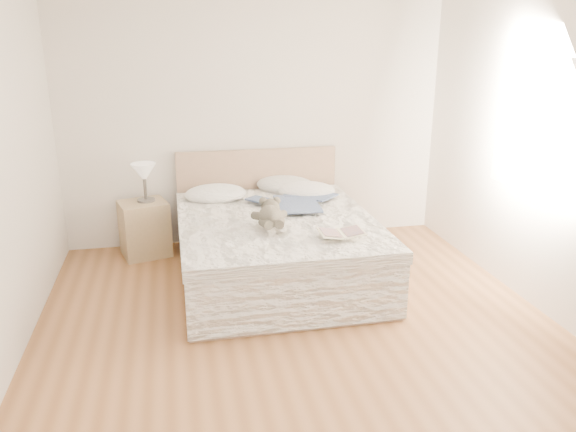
# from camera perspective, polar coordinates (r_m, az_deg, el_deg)

# --- Properties ---
(floor) EXTENTS (4.00, 4.50, 0.00)m
(floor) POSITION_cam_1_polar(r_m,az_deg,el_deg) (4.27, 1.65, -12.35)
(floor) COLOR brown
(floor) RESTS_ON ground
(wall_back) EXTENTS (4.00, 0.02, 2.70)m
(wall_back) POSITION_cam_1_polar(r_m,az_deg,el_deg) (5.95, -3.33, 10.18)
(wall_back) COLOR silver
(wall_back) RESTS_ON ground
(wall_front) EXTENTS (4.00, 0.02, 2.70)m
(wall_front) POSITION_cam_1_polar(r_m,az_deg,el_deg) (1.79, 19.26, -10.08)
(wall_front) COLOR silver
(wall_front) RESTS_ON ground
(wall_right) EXTENTS (0.02, 4.50, 2.70)m
(wall_right) POSITION_cam_1_polar(r_m,az_deg,el_deg) (4.66, 26.63, 6.11)
(wall_right) COLOR silver
(wall_right) RESTS_ON ground
(window) EXTENTS (0.02, 1.30, 1.10)m
(window) POSITION_cam_1_polar(r_m,az_deg,el_deg) (4.87, 24.55, 8.04)
(window) COLOR white
(window) RESTS_ON wall_right
(bed) EXTENTS (1.72, 2.14, 1.00)m
(bed) POSITION_cam_1_polar(r_m,az_deg,el_deg) (5.19, -1.37, -2.88)
(bed) COLOR tan
(bed) RESTS_ON floor
(nightstand) EXTENTS (0.54, 0.50, 0.56)m
(nightstand) POSITION_cam_1_polar(r_m,az_deg,el_deg) (5.87, -14.36, -1.25)
(nightstand) COLOR tan
(nightstand) RESTS_ON floor
(table_lamp) EXTENTS (0.32, 0.32, 0.39)m
(table_lamp) POSITION_cam_1_polar(r_m,az_deg,el_deg) (5.74, -14.42, 4.12)
(table_lamp) COLOR #524C46
(table_lamp) RESTS_ON nightstand
(pillow_left) EXTENTS (0.62, 0.44, 0.18)m
(pillow_left) POSITION_cam_1_polar(r_m,az_deg,el_deg) (5.65, -7.35, 2.26)
(pillow_left) COLOR white
(pillow_left) RESTS_ON bed
(pillow_middle) EXTENTS (0.76, 0.68, 0.19)m
(pillow_middle) POSITION_cam_1_polar(r_m,az_deg,el_deg) (5.92, -0.25, 3.16)
(pillow_middle) COLOR white
(pillow_middle) RESTS_ON bed
(pillow_right) EXTENTS (0.64, 0.50, 0.17)m
(pillow_right) POSITION_cam_1_polar(r_m,az_deg,el_deg) (5.72, 1.87, 2.61)
(pillow_right) COLOR white
(pillow_right) RESTS_ON bed
(blouse) EXTENTS (0.65, 0.69, 0.02)m
(blouse) POSITION_cam_1_polar(r_m,az_deg,el_deg) (5.30, 0.94, 1.25)
(blouse) COLOR #35466A
(blouse) RESTS_ON bed
(photo_book) EXTENTS (0.33, 0.26, 0.02)m
(photo_book) POSITION_cam_1_polar(r_m,az_deg,el_deg) (5.55, -6.03, 1.93)
(photo_book) COLOR white
(photo_book) RESTS_ON bed
(childrens_book) EXTENTS (0.38, 0.26, 0.02)m
(childrens_book) POSITION_cam_1_polar(r_m,az_deg,el_deg) (4.53, 5.43, -1.79)
(childrens_book) COLOR #F9F0C9
(childrens_book) RESTS_ON bed
(teddy_bear) EXTENTS (0.28, 0.39, 0.20)m
(teddy_bear) POSITION_cam_1_polar(r_m,az_deg,el_deg) (4.68, -1.76, -0.82)
(teddy_bear) COLOR #5A5446
(teddy_bear) RESTS_ON bed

